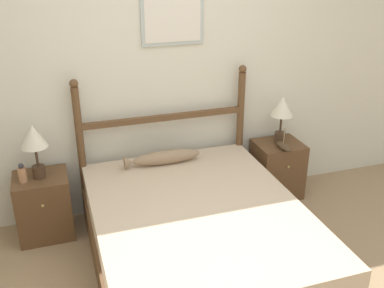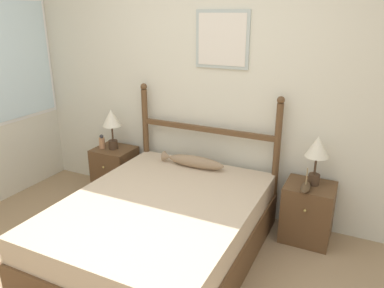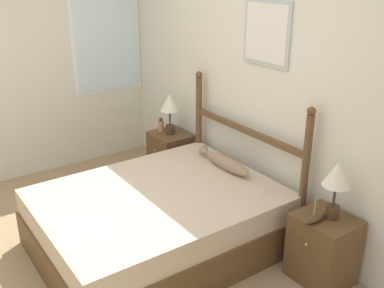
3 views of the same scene
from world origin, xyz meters
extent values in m
cube|color=beige|center=(0.00, 1.73, 1.27)|extent=(6.40, 0.06, 2.55)
cube|color=#ADB7B2|center=(0.13, 1.69, 1.76)|extent=(0.53, 0.02, 0.54)
cube|color=silver|center=(0.13, 1.68, 1.76)|extent=(0.47, 0.01, 0.48)
cube|color=brown|center=(0.01, 0.66, 0.16)|extent=(1.52, 1.95, 0.32)
cube|color=#CCB293|center=(0.01, 0.66, 0.43)|extent=(1.48, 1.91, 0.21)
cylinder|color=brown|center=(-0.71, 1.61, 0.61)|extent=(0.06, 0.06, 1.23)
sphere|color=brown|center=(-0.71, 1.61, 1.26)|extent=(0.07, 0.07, 0.07)
cylinder|color=brown|center=(0.74, 1.61, 0.61)|extent=(0.06, 0.06, 1.23)
sphere|color=brown|center=(0.74, 1.61, 1.26)|extent=(0.07, 0.07, 0.07)
cube|color=brown|center=(0.01, 1.61, 0.88)|extent=(1.46, 0.04, 0.05)
cube|color=brown|center=(-1.07, 1.48, 0.27)|extent=(0.43, 0.38, 0.55)
sphere|color=tan|center=(-1.07, 1.28, 0.39)|extent=(0.02, 0.02, 0.02)
cube|color=brown|center=(1.09, 1.48, 0.27)|extent=(0.43, 0.38, 0.55)
sphere|color=tan|center=(1.09, 1.28, 0.39)|extent=(0.02, 0.02, 0.02)
cylinder|color=#422D1E|center=(-1.07, 1.48, 0.60)|extent=(0.10, 0.10, 0.10)
cylinder|color=#422D1E|center=(-1.07, 1.48, 0.73)|extent=(0.02, 0.02, 0.17)
cone|color=beige|center=(-1.07, 1.48, 0.91)|extent=(0.21, 0.21, 0.18)
cylinder|color=#422D1E|center=(1.11, 1.51, 0.60)|extent=(0.10, 0.10, 0.10)
cylinder|color=#422D1E|center=(1.11, 1.51, 0.73)|extent=(0.02, 0.02, 0.17)
cone|color=beige|center=(1.11, 1.51, 0.91)|extent=(0.21, 0.21, 0.18)
cylinder|color=tan|center=(-1.19, 1.43, 0.61)|extent=(0.06, 0.06, 0.12)
sphere|color=#333338|center=(-1.19, 1.43, 0.69)|extent=(0.04, 0.04, 0.04)
ellipsoid|color=#4C3823|center=(1.07, 1.36, 0.57)|extent=(0.08, 0.23, 0.05)
cylinder|color=#997F56|center=(1.07, 1.36, 0.68)|extent=(0.01, 0.01, 0.15)
ellipsoid|color=#997A5B|center=(-0.02, 1.43, 0.59)|extent=(0.60, 0.12, 0.12)
cone|color=#997A5B|center=(-0.35, 1.43, 0.59)|extent=(0.08, 0.11, 0.11)
camera|label=1|loc=(-0.89, -1.95, 2.26)|focal=42.00mm
camera|label=2|loc=(1.46, -1.70, 2.01)|focal=35.00mm
camera|label=3|loc=(2.88, -0.99, 2.30)|focal=42.00mm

